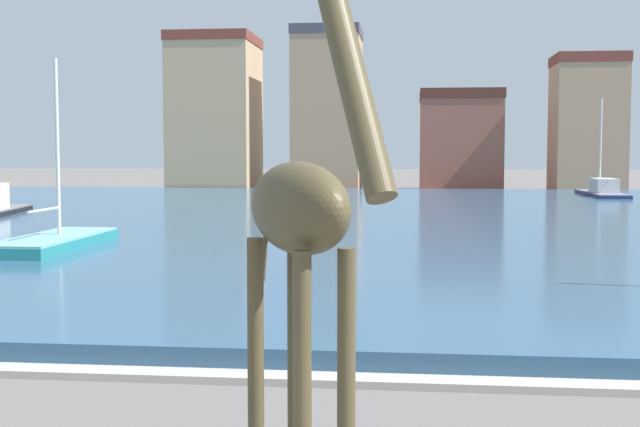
% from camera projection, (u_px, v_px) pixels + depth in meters
% --- Properties ---
extents(harbor_water, '(86.11, 54.14, 0.43)m').
position_uv_depth(harbor_water, '(359.00, 219.00, 39.52)').
color(harbor_water, '#2D5170').
rests_on(harbor_water, ground).
extents(quay_edge_coping, '(86.11, 0.50, 0.12)m').
position_uv_depth(quay_edge_coping, '(247.00, 377.00, 12.45)').
color(quay_edge_coping, '#ADA89E').
rests_on(quay_edge_coping, ground).
extents(giraffe_statue, '(2.00, 2.84, 5.39)m').
position_uv_depth(giraffe_statue, '(305.00, 219.00, 8.37)').
color(giraffe_statue, '#4C4228').
rests_on(giraffe_statue, ground).
extents(sailboat_navy, '(2.00, 9.46, 6.94)m').
position_uv_depth(sailboat_navy, '(600.00, 194.00, 56.32)').
color(sailboat_navy, navy).
rests_on(sailboat_navy, ground).
extents(sailboat_teal, '(1.99, 6.87, 6.28)m').
position_uv_depth(sailboat_teal, '(62.00, 246.00, 26.36)').
color(sailboat_teal, teal).
rests_on(sailboat_teal, ground).
extents(townhouse_wide_warehouse, '(6.99, 7.86, 13.18)m').
position_uv_depth(townhouse_wide_warehouse, '(215.00, 113.00, 71.37)').
color(townhouse_wide_warehouse, tan).
rests_on(townhouse_wide_warehouse, ground).
extents(townhouse_corner_house, '(5.69, 5.90, 13.64)m').
position_uv_depth(townhouse_corner_house, '(327.00, 110.00, 70.18)').
color(townhouse_corner_house, tan).
rests_on(townhouse_corner_house, ground).
extents(townhouse_tall_gabled, '(6.84, 7.42, 8.50)m').
position_uv_depth(townhouse_tall_gabled, '(460.00, 141.00, 71.11)').
color(townhouse_tall_gabled, '#8E5142').
rests_on(townhouse_tall_gabled, ground).
extents(townhouse_narrow_midrow, '(5.48, 5.23, 11.00)m').
position_uv_depth(townhouse_narrow_midrow, '(587.00, 124.00, 66.49)').
color(townhouse_narrow_midrow, tan).
rests_on(townhouse_narrow_midrow, ground).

